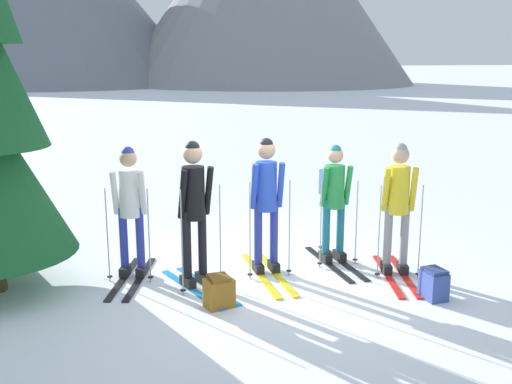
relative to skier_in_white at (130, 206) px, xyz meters
name	(u,v)px	position (x,y,z in m)	size (l,w,h in m)	color
ground_plane	(264,275)	(1.67, -0.54, -0.97)	(400.00, 400.00, 0.00)	white
skier_in_white	(130,206)	(0.00, 0.00, 0.00)	(0.89, 1.58, 1.75)	black
skier_in_black	(194,206)	(0.70, -0.61, 0.09)	(0.67, 1.59, 1.87)	#1E84D1
skier_in_blue	(266,197)	(1.72, -0.45, 0.08)	(0.61, 1.76, 1.84)	yellow
skier_in_green	(334,197)	(2.78, -0.36, -0.02)	(0.61, 1.57, 1.69)	black
skier_in_yellow	(398,203)	(3.33, -1.12, 0.02)	(0.83, 1.61, 1.78)	red
backpack_on_snow_front	(434,284)	(3.30, -2.01, -0.78)	(0.25, 0.33, 0.38)	#384C99
backpack_on_snow_beside	(219,292)	(0.79, -1.35, -0.78)	(0.35, 0.28, 0.38)	#99661E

